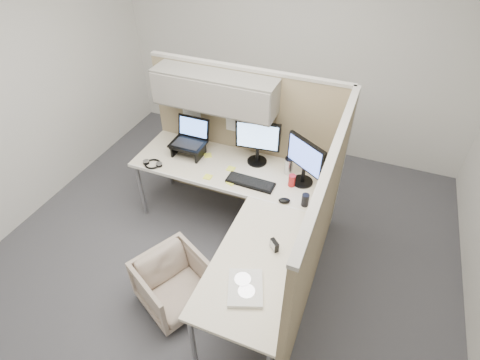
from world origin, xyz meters
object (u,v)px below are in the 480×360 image
at_px(office_chair, 174,282).
at_px(monitor_left, 258,139).
at_px(keyboard, 250,182).
at_px(desk, 237,203).

distance_m(office_chair, monitor_left, 1.53).
bearing_deg(keyboard, office_chair, -107.06).
bearing_deg(monitor_left, office_chair, -108.55).
bearing_deg(office_chair, desk, 5.22).
xyz_separation_m(desk, monitor_left, (-0.03, 0.59, 0.32)).
distance_m(desk, office_chair, 0.89).
distance_m(desk, keyboard, 0.25).
height_order(desk, office_chair, desk).
height_order(monitor_left, keyboard, monitor_left).
xyz_separation_m(desk, keyboard, (0.03, 0.25, 0.05)).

